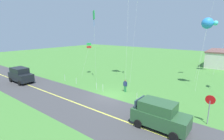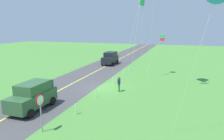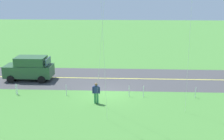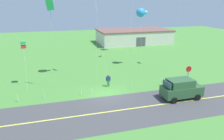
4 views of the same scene
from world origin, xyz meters
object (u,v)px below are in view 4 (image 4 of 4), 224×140
Objects in this scene: kite_green_far at (141,13)px; kite_pink_drift at (23,45)px; person_adult_near at (108,80)px; warehouse_distant at (133,36)px; kite_purple_back at (50,6)px; stop_sign at (188,72)px; car_suv_foreground at (181,89)px.

kite_pink_drift is at bearing -166.10° from kite_green_far.
kite_pink_drift reaches higher than person_adult_near.
warehouse_distant is (6.67, 19.82, -6.85)m from kite_green_far.
stop_sign is at bearing -11.91° from kite_purple_back.
warehouse_distant is at bearing 71.40° from kite_green_far.
kite_green_far reaches higher than warehouse_distant.
kite_green_far is 15.11m from kite_purple_back.
car_suv_foreground is 0.78× the size of kite_pink_drift.
stop_sign is at bearing -98.03° from warehouse_distant.
kite_green_far reaches higher than car_suv_foreground.
kite_pink_drift is 33.97m from warehouse_distant.
kite_pink_drift reaches higher than warehouse_distant.
car_suv_foreground is 16.89m from kite_purple_back.
stop_sign is 18.19m from kite_purple_back.
stop_sign is 30.05m from warehouse_distant.
kite_purple_back is (-13.57, -6.56, 1.09)m from kite_green_far.
kite_purple_back reaches higher than warehouse_distant.
kite_pink_drift is at bearing 17.98° from person_adult_near.
kite_green_far is at bearing 13.90° from kite_pink_drift.
person_adult_near is 30.82m from warehouse_distant.
kite_green_far is 22.01m from warehouse_distant.
stop_sign is 0.27× the size of kite_green_far.
kite_purple_back reaches higher than car_suv_foreground.
warehouse_distant is at bearing 81.97° from stop_sign.
kite_purple_back reaches higher than stop_sign.
kite_pink_drift is 0.31× the size of warehouse_distant.
kite_pink_drift reaches higher than car_suv_foreground.
person_adult_near is 13.10m from kite_green_far.
stop_sign is 0.14× the size of warehouse_distant.
person_adult_near is 10.87m from kite_purple_back.
car_suv_foreground is 1.72× the size of stop_sign.
kite_purple_back is at bearing -154.20° from kite_green_far.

